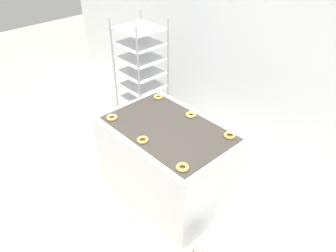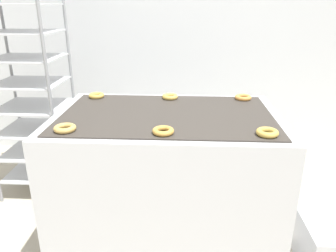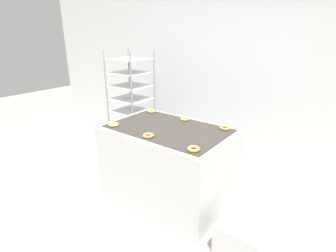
% 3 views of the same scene
% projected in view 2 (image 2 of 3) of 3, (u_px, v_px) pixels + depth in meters
% --- Properties ---
extents(wall_back, '(8.00, 0.05, 2.80)m').
position_uv_depth(wall_back, '(175.00, 17.00, 3.16)').
color(wall_back, silver).
rests_on(wall_back, ground_plane).
extents(fryer_machine, '(1.39, 0.92, 0.89)m').
position_uv_depth(fryer_machine, '(167.00, 177.00, 2.18)').
color(fryer_machine, silver).
rests_on(fryer_machine, ground_plane).
extents(baking_rack_cart, '(0.54, 0.51, 1.65)m').
position_uv_depth(baking_rack_cart, '(31.00, 95.00, 2.61)').
color(baking_rack_cart, gray).
rests_on(baking_rack_cart, ground_plane).
extents(glaze_bin, '(0.39, 0.34, 0.30)m').
position_uv_depth(glaze_bin, '(336.00, 248.00, 1.97)').
color(glaze_bin, silver).
rests_on(glaze_bin, ground_plane).
extents(donut_near_left, '(0.12, 0.12, 0.03)m').
position_uv_depth(donut_near_left, '(65.00, 128.00, 1.74)').
color(donut_near_left, tan).
rests_on(donut_near_left, fryer_machine).
extents(donut_near_center, '(0.11, 0.11, 0.03)m').
position_uv_depth(donut_near_center, '(163.00, 131.00, 1.70)').
color(donut_near_center, gold).
rests_on(donut_near_center, fryer_machine).
extents(donut_near_right, '(0.12, 0.12, 0.03)m').
position_uv_depth(donut_near_right, '(267.00, 132.00, 1.68)').
color(donut_near_right, gold).
rests_on(donut_near_right, fryer_machine).
extents(donut_far_left, '(0.11, 0.11, 0.03)m').
position_uv_depth(donut_far_left, '(96.00, 95.00, 2.35)').
color(donut_far_left, gold).
rests_on(donut_far_left, fryer_machine).
extents(donut_far_center, '(0.11, 0.11, 0.03)m').
position_uv_depth(donut_far_center, '(170.00, 97.00, 2.32)').
color(donut_far_center, gold).
rests_on(donut_far_center, fryer_machine).
extents(donut_far_right, '(0.12, 0.12, 0.03)m').
position_uv_depth(donut_far_right, '(243.00, 97.00, 2.30)').
color(donut_far_right, '#D99144').
rests_on(donut_far_right, fryer_machine).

